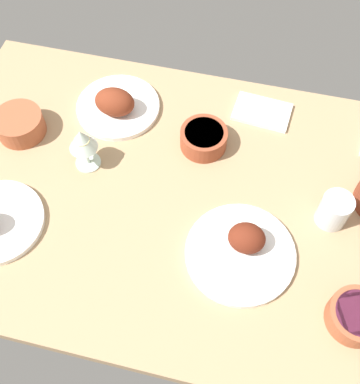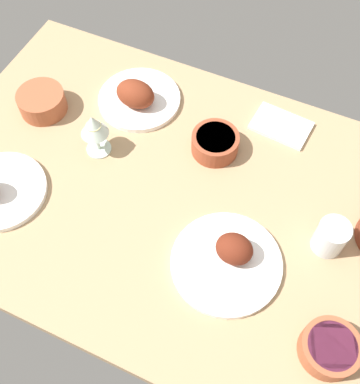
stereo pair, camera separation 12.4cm
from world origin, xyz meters
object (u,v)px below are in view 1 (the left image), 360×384
object	(u,v)px
bowl_potatoes	(204,138)
plate_near_viewer	(242,249)
water_tumbler	(334,210)
wine_glass	(82,141)
bowl_pasta	(19,124)
plate_far_side	(117,105)
bowl_onions	(356,316)
folded_napkin	(262,112)

from	to	relation	value
bowl_potatoes	plate_near_viewer	bearing A→B (deg)	-62.07
bowl_potatoes	water_tumbler	world-z (taller)	water_tumbler
wine_glass	water_tumbler	xyz separation A→B (cm)	(66.34, -2.26, -5.31)
bowl_potatoes	water_tumbler	xyz separation A→B (cm)	(36.63, -15.70, 1.43)
bowl_pasta	bowl_potatoes	distance (cm)	52.38
plate_near_viewer	plate_far_side	xyz separation A→B (cm)	(-43.41, 36.54, 0.75)
bowl_onions	folded_napkin	size ratio (longest dim) A/B	0.80
wine_glass	folded_napkin	xyz separation A→B (cm)	(44.23, 28.92, -9.33)
plate_near_viewer	bowl_potatoes	xyz separation A→B (cm)	(-16.02, 30.22, 1.10)
bowl_potatoes	folded_napkin	bearing A→B (deg)	46.83
bowl_potatoes	folded_napkin	size ratio (longest dim) A/B	0.80
plate_far_side	bowl_onions	xyz separation A→B (cm)	(71.10, -47.25, 0.16)
plate_near_viewer	plate_far_side	size ratio (longest dim) A/B	1.11
bowl_pasta	wine_glass	bearing A→B (deg)	-15.53
plate_far_side	bowl_pasta	size ratio (longest dim) A/B	1.79
plate_far_side	wine_glass	xyz separation A→B (cm)	(-2.32, -19.77, 7.08)
wine_glass	plate_far_side	bearing A→B (deg)	83.30
plate_far_side	folded_napkin	xyz separation A→B (cm)	(41.91, 9.15, -2.25)
wine_glass	folded_napkin	bearing A→B (deg)	33.18
plate_far_side	folded_napkin	size ratio (longest dim) A/B	1.50
plate_near_viewer	water_tumbler	bearing A→B (deg)	35.15
bowl_potatoes	bowl_pasta	bearing A→B (deg)	-172.00
plate_far_side	bowl_onions	size ratio (longest dim) A/B	1.88
bowl_pasta	wine_glass	distance (cm)	23.90
wine_glass	water_tumbler	distance (cm)	66.59
plate_far_side	folded_napkin	bearing A→B (deg)	12.32
plate_near_viewer	folded_napkin	xyz separation A→B (cm)	(-1.50, 45.69, -1.49)
bowl_pasta	bowl_potatoes	bearing A→B (deg)	8.00
plate_near_viewer	bowl_pasta	xyz separation A→B (cm)	(-67.89, 22.93, 1.34)
plate_far_side	wine_glass	size ratio (longest dim) A/B	1.76
bowl_onions	water_tumbler	world-z (taller)	water_tumbler
bowl_pasta	bowl_onions	bearing A→B (deg)	-19.39
bowl_onions	water_tumbler	bearing A→B (deg)	105.70
water_tumbler	folded_napkin	distance (cm)	38.43
bowl_potatoes	folded_napkin	distance (cm)	21.38
plate_near_viewer	bowl_potatoes	bearing A→B (deg)	117.93
bowl_pasta	wine_glass	xyz separation A→B (cm)	(22.16, -6.16, 6.50)
plate_near_viewer	bowl_onions	size ratio (longest dim) A/B	2.08
plate_near_viewer	wine_glass	size ratio (longest dim) A/B	1.95
plate_near_viewer	bowl_onions	distance (cm)	29.71
water_tumbler	folded_napkin	size ratio (longest dim) A/B	0.56
plate_near_viewer	bowl_potatoes	world-z (taller)	plate_near_viewer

